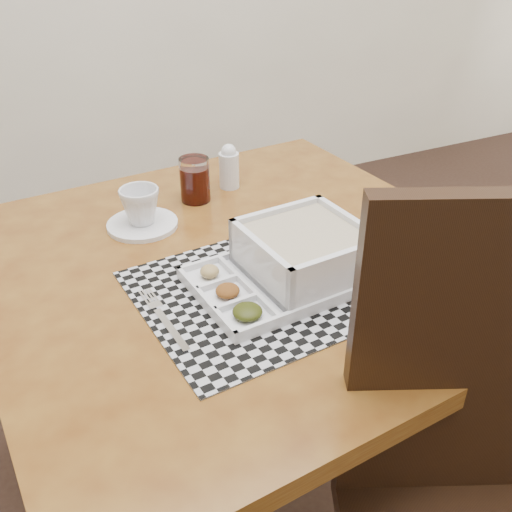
{
  "coord_description": "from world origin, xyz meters",
  "views": [
    {
      "loc": [
        -0.79,
        -0.06,
        1.3
      ],
      "look_at": [
        -0.41,
        0.73,
        0.76
      ],
      "focal_mm": 40.0,
      "sensor_mm": 36.0,
      "label": 1
    }
  ],
  "objects_px": {
    "cup": "(140,206)",
    "creamer_bottle": "(229,167)",
    "dining_table": "(241,286)",
    "juice_glass": "(195,181)",
    "serving_tray": "(300,259)"
  },
  "relations": [
    {
      "from": "cup",
      "to": "juice_glass",
      "type": "distance_m",
      "value": 0.16
    },
    {
      "from": "cup",
      "to": "creamer_bottle",
      "type": "bearing_deg",
      "value": 35.95
    },
    {
      "from": "serving_tray",
      "to": "cup",
      "type": "distance_m",
      "value": 0.38
    },
    {
      "from": "dining_table",
      "to": "juice_glass",
      "type": "bearing_deg",
      "value": 87.72
    },
    {
      "from": "cup",
      "to": "juice_glass",
      "type": "xyz_separation_m",
      "value": [
        0.15,
        0.07,
        -0.0
      ]
    },
    {
      "from": "cup",
      "to": "juice_glass",
      "type": "height_order",
      "value": "juice_glass"
    },
    {
      "from": "serving_tray",
      "to": "juice_glass",
      "type": "height_order",
      "value": "juice_glass"
    },
    {
      "from": "dining_table",
      "to": "juice_glass",
      "type": "xyz_separation_m",
      "value": [
        0.01,
        0.27,
        0.12
      ]
    },
    {
      "from": "dining_table",
      "to": "serving_tray",
      "type": "distance_m",
      "value": 0.18
    },
    {
      "from": "juice_glass",
      "to": "creamer_bottle",
      "type": "height_order",
      "value": "creamer_bottle"
    },
    {
      "from": "cup",
      "to": "serving_tray",
      "type": "bearing_deg",
      "value": -44.48
    },
    {
      "from": "cup",
      "to": "juice_glass",
      "type": "bearing_deg",
      "value": 38.62
    },
    {
      "from": "dining_table",
      "to": "serving_tray",
      "type": "relative_size",
      "value": 3.06
    },
    {
      "from": "dining_table",
      "to": "juice_glass",
      "type": "relative_size",
      "value": 10.07
    },
    {
      "from": "juice_glass",
      "to": "creamer_bottle",
      "type": "distance_m",
      "value": 0.1
    }
  ]
}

